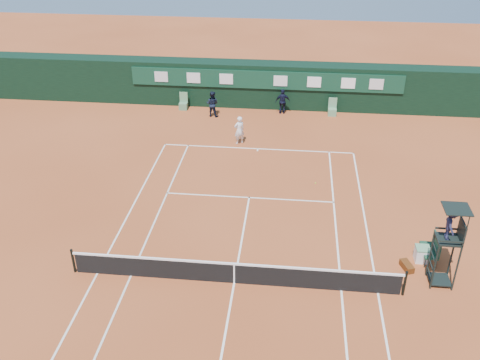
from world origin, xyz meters
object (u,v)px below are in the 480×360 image
(player_bench, at_px, (432,248))
(player, at_px, (239,130))
(tennis_net, at_px, (234,273))
(umpire_chair, at_px, (450,230))
(cooler, at_px, (422,254))

(player_bench, relative_size, player, 0.70)
(tennis_net, distance_m, umpire_chair, 8.17)
(player_bench, bearing_deg, player, 131.52)
(cooler, bearing_deg, player, 130.00)
(umpire_chair, height_order, cooler, umpire_chair)
(tennis_net, height_order, player, player)
(player, bearing_deg, tennis_net, 63.98)
(tennis_net, height_order, umpire_chair, umpire_chair)
(tennis_net, bearing_deg, cooler, 16.50)
(umpire_chair, xyz_separation_m, cooler, (-0.42, 1.34, -2.13))
(tennis_net, relative_size, player, 7.53)
(umpire_chair, height_order, player, umpire_chair)
(tennis_net, distance_m, player, 12.55)
(umpire_chair, relative_size, cooler, 5.30)
(tennis_net, height_order, player_bench, same)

